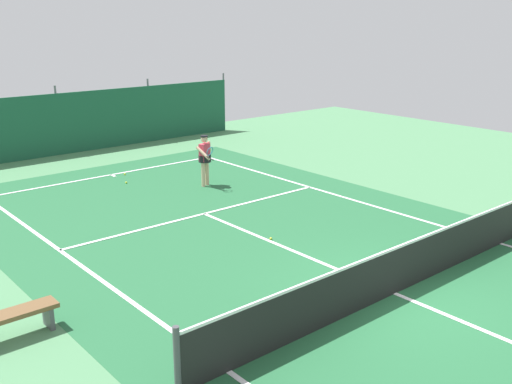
% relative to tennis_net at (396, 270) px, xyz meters
% --- Properties ---
extents(ground_plane, '(36.00, 36.00, 0.00)m').
position_rel_tennis_net_xyz_m(ground_plane, '(0.00, 0.00, -0.51)').
color(ground_plane, '#4C8456').
extents(court_surface, '(11.02, 26.60, 0.01)m').
position_rel_tennis_net_xyz_m(court_surface, '(0.00, 0.00, -0.51)').
color(court_surface, '#236038').
rests_on(court_surface, ground).
extents(tennis_net, '(10.12, 0.10, 1.10)m').
position_rel_tennis_net_xyz_m(tennis_net, '(0.00, 0.00, 0.00)').
color(tennis_net, black).
rests_on(tennis_net, ground).
extents(back_fence, '(16.30, 0.98, 2.70)m').
position_rel_tennis_net_xyz_m(back_fence, '(-0.00, 16.56, 0.16)').
color(back_fence, '#195138').
rests_on(back_fence, ground).
extents(tennis_player, '(0.57, 0.82, 1.64)m').
position_rel_tennis_net_xyz_m(tennis_player, '(1.70, 8.70, 0.45)').
color(tennis_player, '#D8AD8C').
rests_on(tennis_player, ground).
extents(tennis_ball_near_player, '(0.07, 0.07, 0.07)m').
position_rel_tennis_net_xyz_m(tennis_ball_near_player, '(-0.12, 10.59, -0.48)').
color(tennis_ball_near_player, '#CCDB33').
rests_on(tennis_ball_near_player, ground).
extents(tennis_ball_midcourt, '(0.07, 0.07, 0.07)m').
position_rel_tennis_net_xyz_m(tennis_ball_midcourt, '(0.36, 11.59, -0.48)').
color(tennis_ball_midcourt, '#CCDB33').
rests_on(tennis_ball_midcourt, ground).
extents(tennis_ball_by_sideline, '(0.07, 0.07, 0.07)m').
position_rel_tennis_net_xyz_m(tennis_ball_by_sideline, '(0.10, 3.74, -0.48)').
color(tennis_ball_by_sideline, '#CCDB33').
rests_on(tennis_ball_by_sideline, ground).
extents(courtside_bench, '(1.60, 0.40, 0.49)m').
position_rel_tennis_net_xyz_m(courtside_bench, '(-6.31, 3.11, -0.14)').
color(courtside_bench, brown).
rests_on(courtside_bench, ground).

